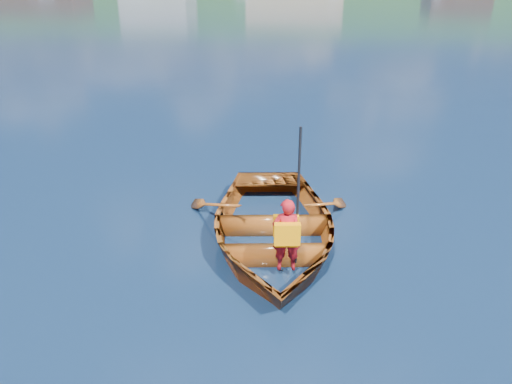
% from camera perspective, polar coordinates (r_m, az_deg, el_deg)
% --- Properties ---
extents(ground, '(600.00, 600.00, 0.00)m').
position_cam_1_polar(ground, '(7.71, -1.21, -5.55)').
color(ground, '#0D2541').
rests_on(ground, ground).
extents(rowboat, '(3.26, 4.24, 0.81)m').
position_cam_1_polar(rowboat, '(7.55, 1.82, -4.00)').
color(rowboat, brown).
rests_on(rowboat, ground).
extents(child_paddler, '(0.41, 0.38, 1.95)m').
position_cam_1_polar(child_paddler, '(6.59, 3.53, -4.78)').
color(child_paddler, '#AC111B').
rests_on(child_paddler, ground).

